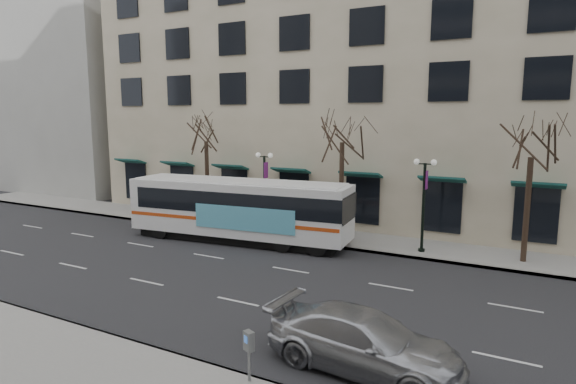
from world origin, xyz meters
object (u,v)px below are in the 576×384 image
Objects in this scene: city_bus at (240,208)px; silver_car at (364,341)px; tree_far_left at (206,128)px; pay_station at (249,345)px; tree_far_mid at (342,126)px; lamp_post_right at (424,201)px; tree_far_right at (533,138)px; lamp_post_left at (265,188)px.

city_bus is 2.33× the size of silver_car.
tree_far_left reaches higher than pay_station.
city_bus is at bearing -150.58° from tree_far_mid.
city_bus is (-10.32, -2.39, -0.92)m from lamp_post_right.
silver_car is at bearing -105.20° from tree_far_right.
lamp_post_right is (15.01, -0.60, -3.75)m from tree_far_left.
tree_far_left is at bearing -180.00° from tree_far_mid.
city_bus is (-0.32, -2.39, -0.92)m from lamp_post_left.
lamp_post_left is 10.00m from lamp_post_right.
tree_far_left is at bearing 155.33° from pay_station.
tree_far_mid reaches higher than tree_far_left.
tree_far_left reaches higher than lamp_post_right.
tree_far_right reaches higher than pay_station.
silver_car is at bearing -49.34° from lamp_post_left.
tree_far_right is (20.00, 0.00, -0.28)m from tree_far_left.
tree_far_left is at bearing 180.00° from tree_far_right.
silver_car is (16.27, -13.71, -5.83)m from tree_far_left.
tree_far_mid reaches higher than lamp_post_right.
tree_far_mid is 16.25m from silver_car.
city_bus reaches higher than pay_station.
city_bus reaches higher than silver_car.
lamp_post_right is at bearing -6.83° from tree_far_mid.
lamp_post_right is 13.34m from silver_car.
tree_far_left reaches higher than lamp_post_left.
tree_far_right is at bearing 0.00° from tree_far_left.
tree_far_left reaches higher than city_bus.
tree_far_right is at bearing 5.05° from city_bus.
pay_station is (9.08, -13.11, -0.82)m from city_bus.
silver_car is (-3.73, -13.71, -5.56)m from tree_far_right.
tree_far_right is 1.35× the size of silver_car.
silver_car is 3.47m from pay_station.
tree_far_left is 15.48m from lamp_post_right.
tree_far_left is at bearing 177.71° from lamp_post_right.
tree_far_mid is 17.49m from pay_station.
lamp_post_left is at bearing 144.28° from pay_station.
lamp_post_right is 0.37× the size of city_bus.
lamp_post_right reaches higher than city_bus.
city_bus is (-5.31, -2.99, -4.88)m from tree_far_mid.
silver_car is (6.27, -13.71, -6.04)m from tree_far_mid.
pay_station is (13.78, -16.10, -5.50)m from tree_far_left.
lamp_post_left is 17.89m from pay_station.
tree_far_right reaches higher than lamp_post_right.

